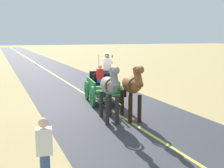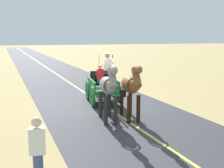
# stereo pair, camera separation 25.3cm
# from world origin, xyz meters

# --- Properties ---
(ground_plane) EXTENTS (200.00, 200.00, 0.00)m
(ground_plane) POSITION_xyz_m (0.00, 0.00, 0.00)
(ground_plane) COLOR tan
(road_surface) EXTENTS (5.95, 160.00, 0.01)m
(road_surface) POSITION_xyz_m (0.00, 0.00, 0.00)
(road_surface) COLOR #38383D
(road_surface) RESTS_ON ground
(road_centre_stripe) EXTENTS (0.12, 160.00, 0.00)m
(road_centre_stripe) POSITION_xyz_m (0.00, 0.00, 0.01)
(road_centre_stripe) COLOR #DBCC4C
(road_centre_stripe) RESTS_ON road_surface
(horse_drawn_carriage) EXTENTS (1.74, 4.51, 2.50)m
(horse_drawn_carriage) POSITION_xyz_m (-0.18, -0.04, 0.82)
(horse_drawn_carriage) COLOR #1E7233
(horse_drawn_carriage) RESTS_ON ground
(horse_near_side) EXTENTS (0.80, 2.15, 2.21)m
(horse_near_side) POSITION_xyz_m (-0.18, 3.02, 1.32)
(horse_near_side) COLOR brown
(horse_near_side) RESTS_ON ground
(horse_off_side) EXTENTS (0.80, 2.15, 2.21)m
(horse_off_side) POSITION_xyz_m (0.68, 2.90, 1.32)
(horse_off_side) COLOR gray
(horse_off_side) RESTS_ON ground
(pedestrian_walking) EXTENTS (0.35, 0.24, 1.63)m
(pedestrian_walking) POSITION_xyz_m (3.78, 7.04, 0.87)
(pedestrian_walking) COLOR #384C7F
(pedestrian_walking) RESTS_ON ground
(traffic_cone) EXTENTS (0.32, 0.32, 0.50)m
(traffic_cone) POSITION_xyz_m (-2.73, -2.32, 0.25)
(traffic_cone) COLOR orange
(traffic_cone) RESTS_ON ground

